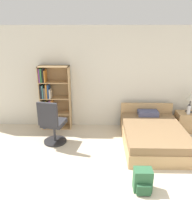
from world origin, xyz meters
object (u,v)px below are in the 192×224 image
at_px(backpack_green, 143,181).
at_px(table_lamp, 191,97).
at_px(water_bottle, 189,110).
at_px(bed, 152,134).
at_px(office_chair, 52,124).
at_px(bookshelf, 51,99).
at_px(nightstand, 187,122).

bearing_deg(backpack_green, table_lamp, 56.30).
relative_size(table_lamp, water_bottle, 2.15).
xyz_separation_m(bed, office_chair, (-2.29, -0.07, 0.26)).
xyz_separation_m(water_bottle, backpack_green, (-1.50, -2.20, -0.44)).
height_order(bookshelf, office_chair, bookshelf).
bearing_deg(bed, water_bottle, 31.46).
distance_m(bed, water_bottle, 1.23).
bearing_deg(water_bottle, backpack_green, -124.21).
bearing_deg(nightstand, bookshelf, 177.89).
bearing_deg(table_lamp, water_bottle, -115.02).
relative_size(nightstand, table_lamp, 1.02).
height_order(water_bottle, backpack_green, water_bottle).
bearing_deg(water_bottle, bed, -148.54).
xyz_separation_m(office_chair, backpack_green, (1.79, -1.52, -0.31)).
bearing_deg(table_lamp, nightstand, -124.85).
bearing_deg(backpack_green, nightstand, 56.32).
relative_size(bookshelf, bed, 0.86).
bearing_deg(nightstand, water_bottle, -110.69).
height_order(bookshelf, table_lamp, bookshelf).
bearing_deg(nightstand, bed, -145.49).
height_order(table_lamp, water_bottle, table_lamp).
xyz_separation_m(bookshelf, backpack_green, (1.98, -2.43, -0.62)).
bearing_deg(water_bottle, bookshelf, 176.19).
bearing_deg(bookshelf, table_lamp, -1.46).
distance_m(bookshelf, backpack_green, 3.20).
relative_size(bookshelf, nightstand, 3.06).
distance_m(office_chair, backpack_green, 2.37).
distance_m(bookshelf, water_bottle, 3.49).
bearing_deg(nightstand, table_lamp, 55.15).
distance_m(bookshelf, table_lamp, 3.55).
relative_size(office_chair, table_lamp, 2.01).
height_order(bookshelf, nightstand, bookshelf).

